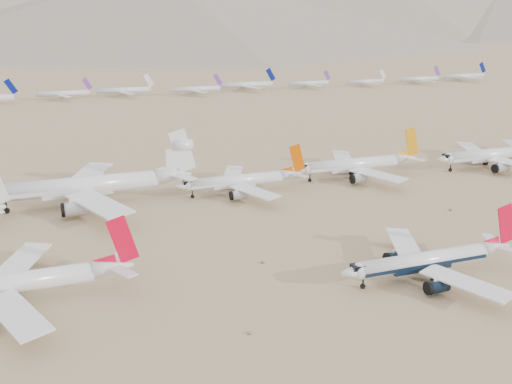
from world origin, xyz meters
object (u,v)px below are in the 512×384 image
row2_white_trijet (93,184)px  main_airliner (431,260)px  row2_navy_widebody (494,155)px  second_airliner (17,283)px

row2_white_trijet → main_airliner: bearing=-49.4°
main_airliner → row2_navy_widebody: bearing=41.6°
main_airliner → row2_white_trijet: row2_white_trijet is taller
main_airliner → second_airliner: second_airliner is taller
row2_navy_widebody → second_airliner: bearing=-162.3°
row2_white_trijet → second_airliner: bearing=-108.4°
main_airliner → row2_navy_widebody: (83.29, 74.00, 0.73)m
main_airliner → row2_white_trijet: size_ratio=0.69×
main_airliner → row2_navy_widebody: 111.41m
second_airliner → row2_navy_widebody: size_ratio=0.95×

